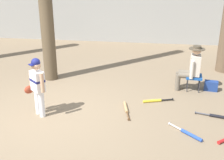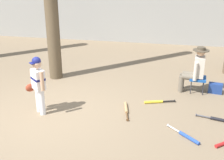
{
  "view_description": "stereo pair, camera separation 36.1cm",
  "coord_description": "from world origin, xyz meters",
  "views": [
    {
      "loc": [
        2.1,
        -5.5,
        3.12
      ],
      "look_at": [
        1.26,
        0.41,
        0.75
      ],
      "focal_mm": 47.41,
      "sensor_mm": 36.0,
      "label": 1
    },
    {
      "loc": [
        2.46,
        -5.43,
        3.12
      ],
      "look_at": [
        1.26,
        0.41,
        0.75
      ],
      "focal_mm": 47.41,
      "sensor_mm": 36.0,
      "label": 2
    }
  ],
  "objects": [
    {
      "name": "bat_blue_youth",
      "position": [
        2.88,
        -0.4,
        0.03
      ],
      "size": [
        0.63,
        0.61,
        0.07
      ],
      "color": "#2347AD",
      "rests_on": "ground"
    },
    {
      "name": "bat_wood_tan",
      "position": [
        1.57,
        0.5,
        0.03
      ],
      "size": [
        0.23,
        0.82,
        0.07
      ],
      "color": "tan",
      "rests_on": "ground"
    },
    {
      "name": "seated_spectator",
      "position": [
        3.1,
        1.88,
        0.64
      ],
      "size": [
        0.67,
        0.54,
        1.2
      ],
      "color": "#6B6051",
      "rests_on": "ground"
    },
    {
      "name": "handbag_beside_stool",
      "position": [
        3.66,
        1.91,
        0.13
      ],
      "size": [
        0.36,
        0.23,
        0.26
      ],
      "primitive_type": "cube",
      "rotation": [
        0.0,
        0.0,
        -0.16
      ],
      "color": "navy",
      "rests_on": "ground"
    },
    {
      "name": "concrete_back_wall",
      "position": [
        0.0,
        6.81,
        1.25
      ],
      "size": [
        18.0,
        0.36,
        2.5
      ],
      "primitive_type": "cube",
      "color": "#9E9E99",
      "rests_on": "ground"
    },
    {
      "name": "folding_stool",
      "position": [
        3.2,
        1.87,
        0.36
      ],
      "size": [
        0.43,
        0.43,
        0.41
      ],
      "color": "#194C9E",
      "rests_on": "ground"
    },
    {
      "name": "young_ballplayer",
      "position": [
        -0.29,
        0.0,
        0.74
      ],
      "size": [
        0.58,
        0.42,
        1.31
      ],
      "color": "white",
      "rests_on": "ground"
    },
    {
      "name": "ground_plane",
      "position": [
        0.0,
        0.0,
        0.0
      ],
      "size": [
        60.0,
        60.0,
        0.0
      ],
      "primitive_type": "plane",
      "color": "#7F6B51"
    },
    {
      "name": "bat_black_composite",
      "position": [
        3.57,
        0.41,
        0.03
      ],
      "size": [
        0.76,
        0.25,
        0.07
      ],
      "color": "black",
      "rests_on": "ground"
    },
    {
      "name": "bat_yellow_trainer",
      "position": [
        2.21,
        1.01,
        0.03
      ],
      "size": [
        0.73,
        0.29,
        0.07
      ],
      "color": "yellow",
      "rests_on": "ground"
    }
  ]
}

